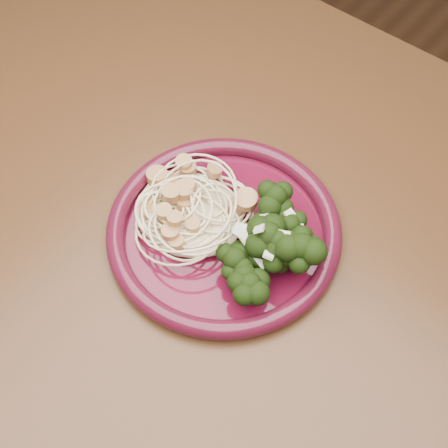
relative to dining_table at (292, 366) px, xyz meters
name	(u,v)px	position (x,y,z in m)	size (l,w,h in m)	color
dining_table	(292,366)	(0.00, 0.00, 0.00)	(1.20, 0.80, 0.75)	#472814
dinner_plate	(224,230)	(-0.12, 0.03, 0.11)	(0.27, 0.27, 0.02)	#49091C
spaghetti_pile	(189,209)	(-0.16, 0.02, 0.12)	(0.12, 0.10, 0.03)	beige
scallop_cluster	(188,190)	(-0.16, 0.02, 0.15)	(0.11, 0.11, 0.04)	tan
broccoli_pile	(269,240)	(-0.07, 0.04, 0.13)	(0.08, 0.14, 0.05)	black
onion_garnish	(271,222)	(-0.07, 0.04, 0.16)	(0.06, 0.09, 0.05)	beige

